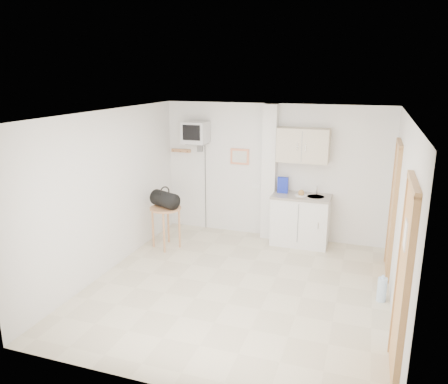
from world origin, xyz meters
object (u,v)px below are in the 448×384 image
(crt_television, at_px, (196,133))
(duffel_bag, at_px, (165,199))
(round_table, at_px, (166,214))
(water_bottle, at_px, (382,289))

(crt_television, relative_size, duffel_bag, 3.74)
(round_table, relative_size, water_bottle, 1.96)
(crt_television, xyz_separation_m, duffel_bag, (-0.21, -0.95, -1.05))
(crt_television, height_order, round_table, crt_television)
(round_table, xyz_separation_m, duffel_bag, (-0.01, 0.02, 0.26))
(crt_television, distance_m, round_table, 1.65)
(round_table, bearing_deg, water_bottle, -12.39)
(crt_television, height_order, duffel_bag, crt_television)
(crt_television, bearing_deg, round_table, -101.64)
(crt_television, bearing_deg, duffel_bag, -102.71)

